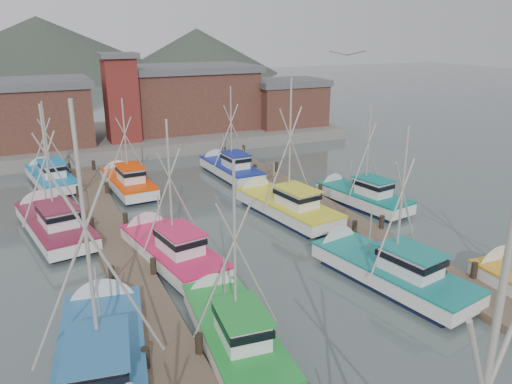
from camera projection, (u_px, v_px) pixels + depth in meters
name	position (u px, v px, depth m)	size (l,w,h in m)	color
ground	(310.00, 302.00, 22.90)	(260.00, 260.00, 0.00)	#455250
dock_left	(138.00, 290.00, 23.52)	(2.30, 46.00, 1.50)	brown
dock_right	(378.00, 239.00, 29.13)	(2.30, 46.00, 1.50)	brown
quay	(136.00, 137.00, 54.59)	(44.00, 16.00, 1.20)	gray
shed_left	(22.00, 113.00, 47.30)	(12.72, 8.48, 6.20)	brown
shed_center	(187.00, 97.00, 55.72)	(14.84, 9.54, 6.90)	brown
shed_right	(287.00, 102.00, 57.80)	(8.48, 6.36, 5.20)	brown
lookout_tower	(121.00, 97.00, 48.80)	(3.60, 3.60, 8.50)	maroon
distant_hills	(11.00, 79.00, 123.41)	(175.00, 140.00, 42.00)	#3E473B
boat_4	(231.00, 328.00, 19.67)	(3.32, 8.37, 8.34)	#0F1834
boat_5	(383.00, 268.00, 24.60)	(4.38, 9.43, 8.66)	#0F1834
boat_6	(102.00, 355.00, 18.06)	(4.60, 10.14, 10.89)	#0F1834
boat_8	(168.00, 248.00, 26.83)	(4.08, 9.07, 8.49)	#0F1834
boat_9	(282.00, 205.00, 33.45)	(4.08, 9.41, 9.89)	#0F1834
boat_10	(53.00, 223.00, 30.38)	(4.38, 9.61, 8.78)	#0F1834
boat_11	(358.00, 196.00, 35.27)	(3.67, 8.11, 7.89)	#0F1834
boat_12	(127.00, 181.00, 38.55)	(3.14, 8.41, 7.79)	#0F1834
boat_13	(228.00, 168.00, 42.25)	(3.30, 8.35, 8.24)	#0F1834
boat_14	(50.00, 177.00, 39.75)	(3.68, 8.48, 7.39)	#0F1834
gull_near	(348.00, 54.00, 19.32)	(1.55, 0.65, 0.24)	gray
gull_far	(268.00, 163.00, 22.98)	(1.55, 0.64, 0.24)	gray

